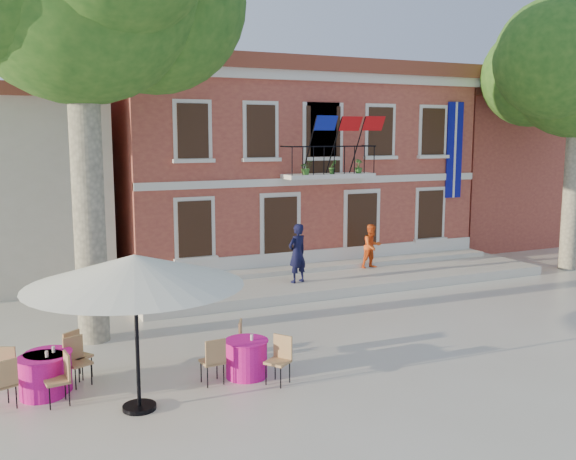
# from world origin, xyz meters

# --- Properties ---
(ground) EXTENTS (90.00, 90.00, 0.00)m
(ground) POSITION_xyz_m (0.00, 0.00, 0.00)
(ground) COLOR beige
(ground) RESTS_ON ground
(main_building) EXTENTS (13.50, 9.59, 7.50)m
(main_building) POSITION_xyz_m (2.00, 9.99, 3.78)
(main_building) COLOR #B95942
(main_building) RESTS_ON ground
(neighbor_east) EXTENTS (9.40, 9.40, 6.40)m
(neighbor_east) POSITION_xyz_m (14.00, 11.00, 3.22)
(neighbor_east) COLOR #B95942
(neighbor_east) RESTS_ON ground
(terrace) EXTENTS (14.00, 3.40, 0.30)m
(terrace) POSITION_xyz_m (2.00, 4.40, 0.15)
(terrace) COLOR silver
(terrace) RESTS_ON ground
(patio_umbrella) EXTENTS (3.81, 3.81, 2.83)m
(patio_umbrella) POSITION_xyz_m (-6.19, -2.70, 2.54)
(patio_umbrella) COLOR black
(patio_umbrella) RESTS_ON ground
(pedestrian_navy) EXTENTS (0.78, 0.63, 1.86)m
(pedestrian_navy) POSITION_xyz_m (0.11, 4.02, 1.23)
(pedestrian_navy) COLOR black
(pedestrian_navy) RESTS_ON terrace
(pedestrian_orange) EXTENTS (0.80, 0.66, 1.53)m
(pedestrian_orange) POSITION_xyz_m (3.40, 4.93, 1.07)
(pedestrian_orange) COLOR #ED571B
(pedestrian_orange) RESTS_ON terrace
(cafe_table_0) EXTENTS (1.86, 1.72, 0.95)m
(cafe_table_0) POSITION_xyz_m (-7.59, -1.14, 0.43)
(cafe_table_0) COLOR #E51599
(cafe_table_0) RESTS_ON ground
(cafe_table_1) EXTENTS (1.69, 1.87, 0.95)m
(cafe_table_1) POSITION_xyz_m (-3.87, -2.02, 0.43)
(cafe_table_1) COLOR #E51599
(cafe_table_1) RESTS_ON ground
(cafe_table_2) EXTENTS (1.93, 1.13, 0.95)m
(cafe_table_2) POSITION_xyz_m (-7.73, -1.37, 0.42)
(cafe_table_2) COLOR #E51599
(cafe_table_2) RESTS_ON ground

